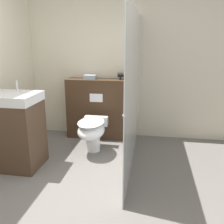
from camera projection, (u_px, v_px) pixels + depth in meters
ground_plane at (65, 209)px, 2.54m from camera, size 12.00×12.00×0.00m
wall_back at (106, 65)px, 4.35m from camera, size 8.00×0.06×2.50m
partition_panel at (98, 109)px, 4.36m from camera, size 1.08×0.31×1.04m
shower_glass at (134, 90)px, 3.27m from camera, size 0.04×2.14×2.06m
toilet at (92, 131)px, 3.78m from camera, size 0.39×0.68×0.51m
sink_vanity at (16, 131)px, 3.31m from camera, size 0.65×0.55×1.15m
hair_drier at (123, 75)px, 4.17m from camera, size 0.18×0.08×0.12m
folded_towel at (90, 77)px, 4.25m from camera, size 0.20×0.15×0.07m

